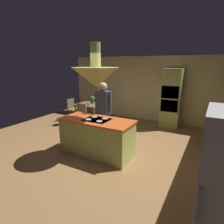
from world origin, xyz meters
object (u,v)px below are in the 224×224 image
(person_at_island, at_px, (103,109))
(potted_plant_on_table, at_px, (92,99))
(chair_facing_island, at_px, (80,114))
(cup_on_table, at_px, (89,104))
(dining_table, at_px, (90,107))
(oven_tower, at_px, (171,98))
(chair_at_corner, at_px, (73,108))
(kitchen_island, at_px, (97,137))
(chair_by_back_wall, at_px, (99,107))

(person_at_island, distance_m, potted_plant_on_table, 2.07)
(chair_facing_island, distance_m, cup_on_table, 0.54)
(person_at_island, height_order, potted_plant_on_table, person_at_island)
(dining_table, relative_size, person_at_island, 0.55)
(oven_tower, height_order, chair_at_corner, oven_tower)
(kitchen_island, xyz_separation_m, chair_by_back_wall, (-1.70, 2.73, 0.03))
(person_at_island, relative_size, cup_on_table, 19.67)
(kitchen_island, relative_size, chair_by_back_wall, 2.12)
(dining_table, height_order, chair_at_corner, chair_at_corner)
(potted_plant_on_table, height_order, cup_on_table, potted_plant_on_table)
(dining_table, xyz_separation_m, person_at_island, (1.47, -1.41, 0.38))
(oven_tower, relative_size, chair_facing_island, 2.42)
(oven_tower, distance_m, person_at_island, 2.88)
(cup_on_table, bearing_deg, person_at_island, -41.92)
(chair_at_corner, bearing_deg, person_at_island, -121.12)
(dining_table, distance_m, chair_by_back_wall, 0.65)
(kitchen_island, relative_size, cup_on_table, 20.49)
(kitchen_island, relative_size, oven_tower, 0.88)
(kitchen_island, xyz_separation_m, oven_tower, (1.10, 3.24, 0.58))
(oven_tower, bearing_deg, dining_table, -157.79)
(kitchen_island, height_order, chair_by_back_wall, kitchen_island)
(cup_on_table, bearing_deg, chair_facing_island, -106.66)
(person_at_island, distance_m, chair_by_back_wall, 2.57)
(dining_table, height_order, chair_by_back_wall, chair_by_back_wall)
(chair_facing_island, distance_m, chair_at_corner, 1.07)
(dining_table, relative_size, chair_facing_island, 1.12)
(oven_tower, relative_size, chair_by_back_wall, 2.42)
(chair_facing_island, bearing_deg, oven_tower, 32.34)
(kitchen_island, relative_size, chair_facing_island, 2.12)
(kitchen_island, distance_m, chair_by_back_wall, 3.22)
(chair_at_corner, bearing_deg, cup_on_table, -101.62)
(dining_table, bearing_deg, chair_facing_island, -90.00)
(dining_table, height_order, chair_facing_island, chair_facing_island)
(potted_plant_on_table, bearing_deg, kitchen_island, -52.84)
(person_at_island, relative_size, chair_at_corner, 2.03)
(dining_table, relative_size, potted_plant_on_table, 3.25)
(potted_plant_on_table, bearing_deg, chair_at_corner, -174.76)
(kitchen_island, bearing_deg, chair_by_back_wall, 121.91)
(person_at_island, height_order, chair_by_back_wall, person_at_island)
(dining_table, relative_size, chair_at_corner, 1.12)
(person_at_island, bearing_deg, dining_table, 136.20)
(chair_facing_island, height_order, cup_on_table, chair_facing_island)
(potted_plant_on_table, bearing_deg, dining_table, -118.24)
(person_at_island, xyz_separation_m, potted_plant_on_table, (-1.43, 1.49, -0.10))
(person_at_island, height_order, chair_at_corner, person_at_island)
(chair_at_corner, bearing_deg, dining_table, -90.00)
(potted_plant_on_table, bearing_deg, cup_on_table, -74.00)
(oven_tower, xyz_separation_m, cup_on_table, (-2.67, -1.35, -0.25))
(chair_by_back_wall, distance_m, potted_plant_on_table, 0.69)
(kitchen_island, bearing_deg, potted_plant_on_table, 127.16)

